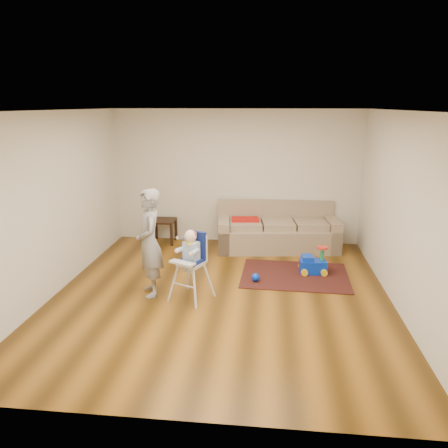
# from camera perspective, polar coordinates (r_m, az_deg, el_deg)

# --- Properties ---
(ground) EXTENTS (5.50, 5.50, 0.00)m
(ground) POSITION_cam_1_polar(r_m,az_deg,el_deg) (6.68, -0.37, -9.21)
(ground) COLOR #442B0A
(ground) RESTS_ON ground
(room_envelope) EXTENTS (5.04, 5.52, 2.72)m
(room_envelope) POSITION_cam_1_polar(r_m,az_deg,el_deg) (6.66, 0.12, 7.56)
(room_envelope) COLOR silver
(room_envelope) RESTS_ON ground
(sofa) EXTENTS (2.44, 1.22, 0.90)m
(sofa) POSITION_cam_1_polar(r_m,az_deg,el_deg) (8.66, 7.01, -0.34)
(sofa) COLOR #9D876C
(sofa) RESTS_ON ground
(side_table) EXTENTS (0.49, 0.49, 0.49)m
(side_table) POSITION_cam_1_polar(r_m,az_deg,el_deg) (9.13, -7.89, -0.91)
(side_table) COLOR black
(side_table) RESTS_ON ground
(area_rug) EXTENTS (1.81, 1.38, 0.01)m
(area_rug) POSITION_cam_1_polar(r_m,az_deg,el_deg) (7.47, 9.22, -6.62)
(area_rug) COLOR black
(area_rug) RESTS_ON ground
(ride_on_toy) EXTENTS (0.46, 0.35, 0.47)m
(ride_on_toy) POSITION_cam_1_polar(r_m,az_deg,el_deg) (7.53, 11.58, -4.58)
(ride_on_toy) COLOR #0936DD
(ride_on_toy) RESTS_ON area_rug
(toy_ball) EXTENTS (0.13, 0.13, 0.13)m
(toy_ball) POSITION_cam_1_polar(r_m,az_deg,el_deg) (7.11, 4.15, -6.97)
(toy_ball) COLOR #0936DD
(toy_ball) RESTS_ON area_rug
(high_chair) EXTENTS (0.65, 0.65, 1.07)m
(high_chair) POSITION_cam_1_polar(r_m,az_deg,el_deg) (6.37, -4.34, -5.51)
(high_chair) COLOR silver
(high_chair) RESTS_ON ground
(adult) EXTENTS (0.58, 0.69, 1.61)m
(adult) POSITION_cam_1_polar(r_m,az_deg,el_deg) (6.52, -9.71, -2.47)
(adult) COLOR gray
(adult) RESTS_ON ground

